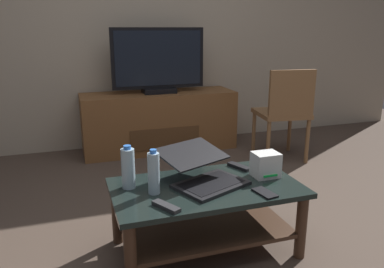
{
  "coord_description": "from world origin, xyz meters",
  "views": [
    {
      "loc": [
        -0.82,
        -1.76,
        1.22
      ],
      "look_at": [
        -0.06,
        0.53,
        0.54
      ],
      "focal_mm": 35.62,
      "sensor_mm": 36.0,
      "label": 1
    }
  ],
  "objects_px": {
    "dining_chair": "(285,109)",
    "cell_phone": "(265,193)",
    "router_box": "(266,165)",
    "soundbar_remote": "(239,167)",
    "media_cabinet": "(159,121)",
    "television": "(158,62)",
    "coffee_table": "(206,206)",
    "water_bottle_far": "(154,173)",
    "tv_remote": "(166,206)",
    "water_bottle_near": "(128,168)",
    "laptop": "(203,172)"
  },
  "relations": [
    {
      "from": "coffee_table",
      "to": "television",
      "type": "height_order",
      "value": "television"
    },
    {
      "from": "coffee_table",
      "to": "media_cabinet",
      "type": "bearing_deg",
      "value": 83.97
    },
    {
      "from": "water_bottle_far",
      "to": "water_bottle_near",
      "type": "bearing_deg",
      "value": 135.05
    },
    {
      "from": "media_cabinet",
      "to": "tv_remote",
      "type": "relative_size",
      "value": 9.57
    },
    {
      "from": "coffee_table",
      "to": "water_bottle_far",
      "type": "height_order",
      "value": "water_bottle_far"
    },
    {
      "from": "laptop",
      "to": "cell_phone",
      "type": "relative_size",
      "value": 3.77
    },
    {
      "from": "tv_remote",
      "to": "cell_phone",
      "type": "bearing_deg",
      "value": -28.6
    },
    {
      "from": "laptop",
      "to": "television",
      "type": "bearing_deg",
      "value": 83.65
    },
    {
      "from": "water_bottle_far",
      "to": "soundbar_remote",
      "type": "height_order",
      "value": "water_bottle_far"
    },
    {
      "from": "water_bottle_near",
      "to": "soundbar_remote",
      "type": "height_order",
      "value": "water_bottle_near"
    },
    {
      "from": "television",
      "to": "cell_phone",
      "type": "relative_size",
      "value": 6.53
    },
    {
      "from": "router_box",
      "to": "tv_remote",
      "type": "relative_size",
      "value": 0.91
    },
    {
      "from": "coffee_table",
      "to": "soundbar_remote",
      "type": "bearing_deg",
      "value": 33.02
    },
    {
      "from": "router_box",
      "to": "soundbar_remote",
      "type": "relative_size",
      "value": 0.91
    },
    {
      "from": "coffee_table",
      "to": "water_bottle_near",
      "type": "distance_m",
      "value": 0.48
    },
    {
      "from": "router_box",
      "to": "water_bottle_near",
      "type": "xyz_separation_m",
      "value": [
        -0.77,
        0.09,
        0.04
      ]
    },
    {
      "from": "coffee_table",
      "to": "water_bottle_far",
      "type": "distance_m",
      "value": 0.37
    },
    {
      "from": "television",
      "to": "soundbar_remote",
      "type": "height_order",
      "value": "television"
    },
    {
      "from": "media_cabinet",
      "to": "tv_remote",
      "type": "distance_m",
      "value": 2.15
    },
    {
      "from": "tv_remote",
      "to": "water_bottle_far",
      "type": "bearing_deg",
      "value": 65.83
    },
    {
      "from": "coffee_table",
      "to": "cell_phone",
      "type": "distance_m",
      "value": 0.34
    },
    {
      "from": "dining_chair",
      "to": "soundbar_remote",
      "type": "xyz_separation_m",
      "value": [
        -0.93,
        -1.0,
        -0.09
      ]
    },
    {
      "from": "tv_remote",
      "to": "soundbar_remote",
      "type": "relative_size",
      "value": 1.0
    },
    {
      "from": "laptop",
      "to": "media_cabinet",
      "type": "bearing_deg",
      "value": 83.72
    },
    {
      "from": "laptop",
      "to": "router_box",
      "type": "height_order",
      "value": "laptop"
    },
    {
      "from": "soundbar_remote",
      "to": "television",
      "type": "bearing_deg",
      "value": 70.55
    },
    {
      "from": "television",
      "to": "water_bottle_near",
      "type": "bearing_deg",
      "value": -108.79
    },
    {
      "from": "media_cabinet",
      "to": "soundbar_remote",
      "type": "xyz_separation_m",
      "value": [
        0.08,
        -1.71,
        0.11
      ]
    },
    {
      "from": "cell_phone",
      "to": "television",
      "type": "bearing_deg",
      "value": 81.28
    },
    {
      "from": "media_cabinet",
      "to": "laptop",
      "type": "xyz_separation_m",
      "value": [
        -0.2,
        -1.85,
        0.16
      ]
    },
    {
      "from": "cell_phone",
      "to": "soundbar_remote",
      "type": "xyz_separation_m",
      "value": [
        0.03,
        0.38,
        0.01
      ]
    },
    {
      "from": "media_cabinet",
      "to": "router_box",
      "type": "relative_size",
      "value": 10.58
    },
    {
      "from": "dining_chair",
      "to": "tv_remote",
      "type": "bearing_deg",
      "value": -137.23
    },
    {
      "from": "media_cabinet",
      "to": "television",
      "type": "relative_size",
      "value": 1.68
    },
    {
      "from": "television",
      "to": "coffee_table",
      "type": "bearing_deg",
      "value": -96.1
    },
    {
      "from": "media_cabinet",
      "to": "router_box",
      "type": "distance_m",
      "value": 1.89
    },
    {
      "from": "media_cabinet",
      "to": "cell_phone",
      "type": "xyz_separation_m",
      "value": [
        0.05,
        -2.09,
        0.1
      ]
    },
    {
      "from": "television",
      "to": "cell_phone",
      "type": "height_order",
      "value": "television"
    },
    {
      "from": "router_box",
      "to": "tv_remote",
      "type": "xyz_separation_m",
      "value": [
        -0.65,
        -0.21,
        -0.06
      ]
    },
    {
      "from": "dining_chair",
      "to": "cell_phone",
      "type": "xyz_separation_m",
      "value": [
        -0.96,
        -1.38,
        -0.1
      ]
    },
    {
      "from": "dining_chair",
      "to": "router_box",
      "type": "xyz_separation_m",
      "value": [
        -0.84,
        -1.16,
        -0.03
      ]
    },
    {
      "from": "water_bottle_near",
      "to": "soundbar_remote",
      "type": "bearing_deg",
      "value": 6.63
    },
    {
      "from": "laptop",
      "to": "water_bottle_near",
      "type": "distance_m",
      "value": 0.41
    },
    {
      "from": "dining_chair",
      "to": "laptop",
      "type": "height_order",
      "value": "dining_chair"
    },
    {
      "from": "water_bottle_near",
      "to": "laptop",
      "type": "bearing_deg",
      "value": -8.74
    },
    {
      "from": "coffee_table",
      "to": "media_cabinet",
      "type": "relative_size",
      "value": 0.66
    },
    {
      "from": "media_cabinet",
      "to": "water_bottle_far",
      "type": "bearing_deg",
      "value": -104.44
    },
    {
      "from": "router_box",
      "to": "cell_phone",
      "type": "bearing_deg",
      "value": -119.28
    },
    {
      "from": "water_bottle_near",
      "to": "media_cabinet",
      "type": "bearing_deg",
      "value": 71.42
    },
    {
      "from": "media_cabinet",
      "to": "water_bottle_near",
      "type": "bearing_deg",
      "value": -108.58
    }
  ]
}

